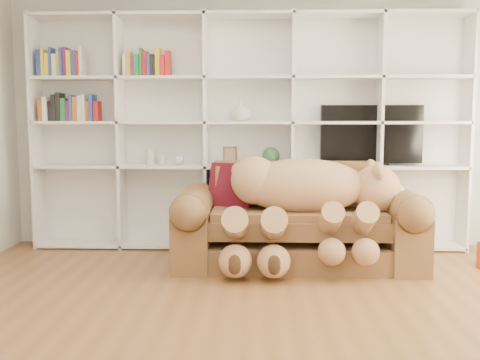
{
  "coord_description": "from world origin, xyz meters",
  "views": [
    {
      "loc": [
        0.08,
        -3.19,
        1.31
      ],
      "look_at": [
        -0.07,
        1.63,
        0.78
      ],
      "focal_mm": 40.0,
      "sensor_mm": 36.0,
      "label": 1
    }
  ],
  "objects": [
    {
      "name": "tv",
      "position": [
        1.26,
        2.35,
        1.17
      ],
      "size": [
        1.04,
        0.18,
        0.61
      ],
      "color": "black",
      "rests_on": "bookshelf"
    },
    {
      "name": "sofa",
      "position": [
        0.45,
        1.68,
        0.35
      ],
      "size": [
        2.2,
        0.95,
        0.93
      ],
      "color": "brown",
      "rests_on": "floor"
    },
    {
      "name": "green_vase",
      "position": [
        0.23,
        2.3,
        0.96
      ],
      "size": [
        0.18,
        0.18,
        0.18
      ],
      "primitive_type": "sphere",
      "color": "#2E5A37",
      "rests_on": "bookshelf"
    },
    {
      "name": "figurine_tall",
      "position": [
        -1.02,
        2.3,
        0.95
      ],
      "size": [
        0.11,
        0.11,
        0.17
      ],
      "primitive_type": "cylinder",
      "rotation": [
        0.0,
        0.0,
        0.42
      ],
      "color": "beige",
      "rests_on": "bookshelf"
    },
    {
      "name": "throw_pillow",
      "position": [
        -0.14,
        1.83,
        0.69
      ],
      "size": [
        0.5,
        0.4,
        0.46
      ],
      "primitive_type": "cube",
      "rotation": [
        -0.24,
        0.0,
        -0.42
      ],
      "color": "#5C0F1B",
      "rests_on": "sofa"
    },
    {
      "name": "picture_frame",
      "position": [
        -0.19,
        2.3,
        0.96
      ],
      "size": [
        0.15,
        0.04,
        0.18
      ],
      "primitive_type": "cube",
      "rotation": [
        0.0,
        0.0,
        0.1
      ],
      "color": "#552D1D",
      "rests_on": "bookshelf"
    },
    {
      "name": "figurine_short",
      "position": [
        -0.9,
        2.3,
        0.92
      ],
      "size": [
        0.07,
        0.07,
        0.11
      ],
      "primitive_type": "cylinder",
      "rotation": [
        0.0,
        0.0,
        0.14
      ],
      "color": "beige",
      "rests_on": "bookshelf"
    },
    {
      "name": "teddy_bear",
      "position": [
        0.51,
        1.49,
        0.65
      ],
      "size": [
        1.66,
        0.91,
        0.96
      ],
      "rotation": [
        0.0,
        0.0,
        0.06
      ],
      "color": "tan",
      "rests_on": "sofa"
    },
    {
      "name": "wall_back",
      "position": [
        0.0,
        2.5,
        1.35
      ],
      "size": [
        5.0,
        0.02,
        2.7
      ],
      "primitive_type": "cube",
      "color": "silver",
      "rests_on": "floor"
    },
    {
      "name": "floor",
      "position": [
        0.0,
        0.0,
        0.0
      ],
      "size": [
        5.0,
        5.0,
        0.0
      ],
      "primitive_type": "plane",
      "color": "brown",
      "rests_on": "ground"
    },
    {
      "name": "snow_globe",
      "position": [
        -0.72,
        2.3,
        0.92
      ],
      "size": [
        0.1,
        0.1,
        0.1
      ],
      "primitive_type": "sphere",
      "color": "silver",
      "rests_on": "bookshelf"
    },
    {
      "name": "bookshelf",
      "position": [
        -0.24,
        2.36,
        1.31
      ],
      "size": [
        4.43,
        0.35,
        2.4
      ],
      "color": "white",
      "rests_on": "floor"
    },
    {
      "name": "wall_front",
      "position": [
        0.0,
        -2.5,
        1.35
      ],
      "size": [
        5.0,
        0.02,
        2.7
      ],
      "primitive_type": "cube",
      "color": "silver",
      "rests_on": "floor"
    },
    {
      "name": "shelf_vase",
      "position": [
        -0.08,
        2.3,
        1.42
      ],
      "size": [
        0.25,
        0.25,
        0.21
      ],
      "primitive_type": "imported",
      "rotation": [
        0.0,
        0.0,
        -0.22
      ],
      "color": "beige",
      "rests_on": "bookshelf"
    }
  ]
}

